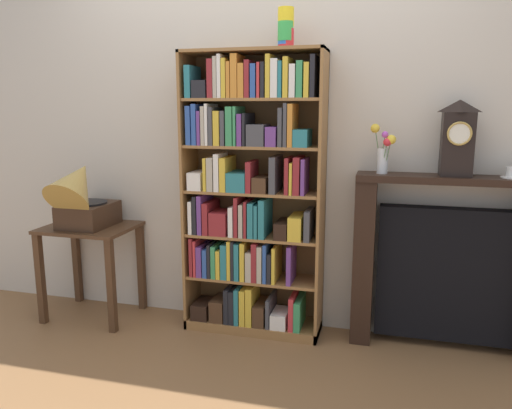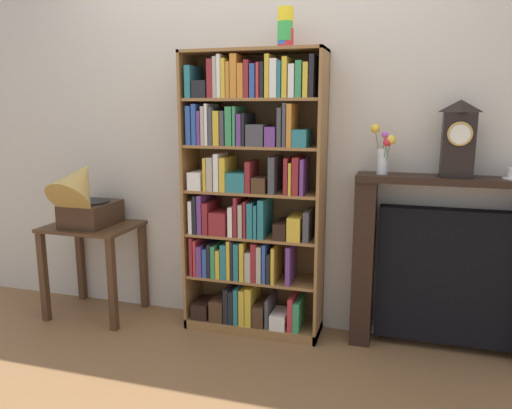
{
  "view_description": "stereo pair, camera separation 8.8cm",
  "coord_description": "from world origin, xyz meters",
  "views": [
    {
      "loc": [
        0.79,
        -2.77,
        1.41
      ],
      "look_at": [
        0.02,
        0.12,
        0.82
      ],
      "focal_mm": 34.68,
      "sensor_mm": 36.0,
      "label": 1
    },
    {
      "loc": [
        0.88,
        -2.75,
        1.41
      ],
      "look_at": [
        0.02,
        0.12,
        0.82
      ],
      "focal_mm": 34.68,
      "sensor_mm": 36.0,
      "label": 2
    }
  ],
  "objects": [
    {
      "name": "fireplace_mantel",
      "position": [
        1.15,
        0.17,
        0.51
      ],
      "size": [
        1.06,
        0.22,
        1.03
      ],
      "color": "black",
      "rests_on": "ground"
    },
    {
      "name": "ground_plane",
      "position": [
        0.0,
        0.0,
        -0.01
      ],
      "size": [
        7.55,
        6.4,
        0.02
      ],
      "primitive_type": "cube",
      "color": "brown"
    },
    {
      "name": "wall_back",
      "position": [
        0.02,
        0.3,
        1.3
      ],
      "size": [
        4.55,
        0.08,
        2.6
      ],
      "primitive_type": "cube",
      "color": "beige",
      "rests_on": "ground"
    },
    {
      "name": "flower_vase",
      "position": [
        0.76,
        0.14,
        1.17
      ],
      "size": [
        0.14,
        0.1,
        0.28
      ],
      "color": "silver",
      "rests_on": "fireplace_mantel"
    },
    {
      "name": "mantel_clock",
      "position": [
        1.15,
        0.15,
        1.24
      ],
      "size": [
        0.17,
        0.14,
        0.42
      ],
      "color": "black",
      "rests_on": "fireplace_mantel"
    },
    {
      "name": "bookshelf",
      "position": [
        -0.02,
        0.11,
        0.84
      ],
      "size": [
        0.86,
        0.28,
        1.74
      ],
      "color": "olive",
      "rests_on": "ground"
    },
    {
      "name": "cup_stack",
      "position": [
        0.2,
        0.1,
        1.85
      ],
      "size": [
        0.09,
        0.09,
        0.22
      ],
      "color": "red",
      "rests_on": "bookshelf"
    },
    {
      "name": "gramophone",
      "position": [
        -1.11,
        -0.04,
        0.85
      ],
      "size": [
        0.3,
        0.5,
        0.52
      ],
      "color": "#382316",
      "rests_on": "side_table_left"
    },
    {
      "name": "side_table_left",
      "position": [
        -1.11,
        0.03,
        0.48
      ],
      "size": [
        0.58,
        0.46,
        0.63
      ],
      "color": "#472D1C",
      "rests_on": "ground"
    }
  ]
}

